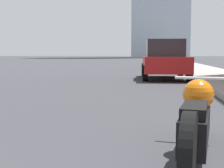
{
  "coord_description": "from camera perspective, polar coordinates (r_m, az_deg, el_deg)",
  "views": [
    {
      "loc": [
        2.25,
        0.58,
        1.04
      ],
      "look_at": [
        1.54,
        5.38,
        0.58
      ],
      "focal_mm": 50.0,
      "sensor_mm": 36.0,
      "label": 1
    }
  ],
  "objects": [
    {
      "name": "parked_car_yellow",
      "position": [
        49.09,
        8.64,
        5.15
      ],
      "size": [
        2.26,
        4.51,
        1.72
      ],
      "rotation": [
        0.0,
        0.0,
        -0.08
      ],
      "color": "gold",
      "rests_on": "ground_plane"
    },
    {
      "name": "parked_car_black",
      "position": [
        36.67,
        8.69,
        5.18
      ],
      "size": [
        1.93,
        4.16,
        1.88
      ],
      "rotation": [
        0.0,
        0.0,
        0.01
      ],
      "color": "black",
      "rests_on": "ground_plane"
    },
    {
      "name": "sidewalk",
      "position": [
        39.53,
        12.34,
        3.9
      ],
      "size": [
        2.56,
        240.0,
        0.15
      ],
      "color": "gray",
      "rests_on": "ground_plane"
    },
    {
      "name": "motorcycle",
      "position": [
        3.27,
        15.19,
        -6.29
      ],
      "size": [
        0.7,
        2.31,
        0.78
      ],
      "rotation": [
        0.0,
        0.0,
        -0.18
      ],
      "color": "black",
      "rests_on": "ground_plane"
    },
    {
      "name": "parked_car_red",
      "position": [
        13.48,
        9.58,
        4.4
      ],
      "size": [
        2.09,
        4.06,
        1.66
      ],
      "rotation": [
        0.0,
        0.0,
        0.07
      ],
      "color": "red",
      "rests_on": "ground_plane"
    },
    {
      "name": "parked_car_green",
      "position": [
        24.85,
        9.21,
        4.97
      ],
      "size": [
        2.16,
        4.51,
        1.79
      ],
      "rotation": [
        0.0,
        0.0,
        -0.08
      ],
      "color": "#1E6B33",
      "rests_on": "ground_plane"
    }
  ]
}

